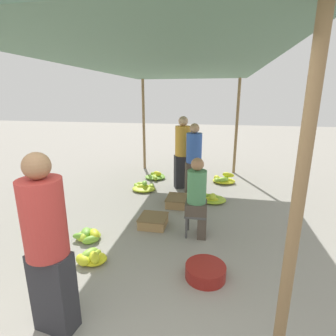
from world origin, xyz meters
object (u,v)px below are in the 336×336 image
(stool, at_px, (196,217))
(vendor_seated, at_px, (198,197))
(banana_pile_left_3, at_px, (156,176))
(crate_mid, at_px, (153,221))
(vendor_foreground, at_px, (47,245))
(shopper_walking_mid, at_px, (194,158))
(shopper_walking_far, at_px, (183,152))
(banana_pile_right_0, at_px, (223,179))
(basin_black, at_px, (205,271))
(banana_pile_left_0, at_px, (91,257))
(banana_pile_right_1, at_px, (212,198))
(banana_pile_left_1, at_px, (88,235))
(banana_pile_left_2, at_px, (143,187))
(crate_near, at_px, (180,201))

(stool, distance_m, vendor_seated, 0.35)
(banana_pile_left_3, xyz_separation_m, crate_mid, (0.60, -2.65, 0.02))
(vendor_foreground, relative_size, vendor_seated, 1.36)
(crate_mid, xyz_separation_m, shopper_walking_mid, (0.52, 1.70, 0.75))
(banana_pile_left_3, bearing_deg, shopper_walking_far, -34.24)
(banana_pile_right_0, bearing_deg, crate_mid, -114.71)
(banana_pile_left_3, bearing_deg, vendor_foreground, -87.82)
(basin_black, distance_m, shopper_walking_mid, 3.02)
(vendor_seated, xyz_separation_m, banana_pile_left_0, (-1.34, -1.01, -0.59))
(banana_pile_left_3, height_order, banana_pile_right_1, banana_pile_left_3)
(banana_pile_left_1, xyz_separation_m, shopper_walking_far, (1.12, 2.74, 0.84))
(crate_mid, bearing_deg, banana_pile_right_1, 53.39)
(basin_black, bearing_deg, crate_mid, 129.11)
(banana_pile_right_1, bearing_deg, banana_pile_left_2, 165.72)
(crate_mid, xyz_separation_m, shopper_walking_far, (0.22, 2.10, 0.82))
(vendor_seated, distance_m, crate_mid, 0.98)
(crate_near, bearing_deg, banana_pile_left_1, -127.18)
(banana_pile_left_2, bearing_deg, banana_pile_left_0, -87.86)
(vendor_seated, height_order, crate_near, vendor_seated)
(vendor_foreground, bearing_deg, stool, 60.24)
(banana_pile_right_0, bearing_deg, crate_near, -118.08)
(banana_pile_left_2, bearing_deg, stool, -52.80)
(stool, relative_size, banana_pile_left_3, 0.59)
(vendor_seated, relative_size, banana_pile_left_1, 2.81)
(banana_pile_left_1, bearing_deg, crate_mid, 35.45)
(banana_pile_left_3, relative_size, shopper_walking_far, 0.38)
(vendor_foreground, xyz_separation_m, basin_black, (1.38, 1.01, -0.83))
(vendor_foreground, relative_size, banana_pile_right_0, 2.99)
(vendor_seated, distance_m, banana_pile_right_0, 2.92)
(vendor_foreground, relative_size, shopper_walking_mid, 1.08)
(vendor_foreground, bearing_deg, banana_pile_right_1, 68.49)
(banana_pile_left_0, relative_size, shopper_walking_far, 0.25)
(banana_pile_left_3, distance_m, crate_near, 1.92)
(banana_pile_left_2, relative_size, banana_pile_left_3, 0.95)
(banana_pile_left_0, bearing_deg, stool, 37.48)
(banana_pile_left_1, xyz_separation_m, shopper_walking_mid, (1.42, 2.33, 0.77))
(vendor_foreground, xyz_separation_m, crate_mid, (0.41, 2.20, -0.82))
(basin_black, distance_m, banana_pile_right_0, 3.86)
(vendor_seated, xyz_separation_m, banana_pile_left_2, (-1.45, 1.89, -0.60))
(basin_black, bearing_deg, banana_pile_left_0, 179.65)
(shopper_walking_mid, bearing_deg, banana_pile_left_3, 139.51)
(stool, xyz_separation_m, banana_pile_left_1, (-1.65, -0.47, -0.25))
(vendor_foreground, xyz_separation_m, vendor_seated, (1.18, 2.03, -0.24))
(crate_near, bearing_deg, crate_mid, -108.36)
(banana_pile_left_2, xyz_separation_m, banana_pile_right_1, (1.65, -0.42, 0.00))
(banana_pile_left_2, xyz_separation_m, banana_pile_left_3, (0.08, 0.93, 0.00))
(banana_pile_left_0, relative_size, shopper_walking_mid, 0.27)
(banana_pile_right_1, height_order, crate_mid, banana_pile_right_1)
(basin_black, relative_size, shopper_walking_far, 0.29)
(crate_near, xyz_separation_m, shopper_walking_mid, (0.20, 0.73, 0.75))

